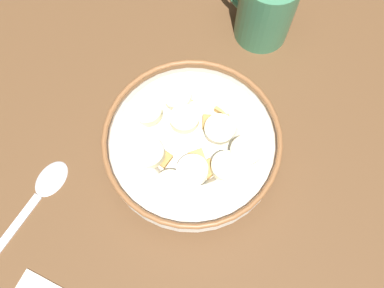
# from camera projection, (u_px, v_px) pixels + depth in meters

# --- Properties ---
(ground_plane) EXTENTS (1.21, 1.21, 0.02)m
(ground_plane) POSITION_uv_depth(u_px,v_px,m) (192.00, 155.00, 0.46)
(ground_plane) COLOR brown
(cereal_bowl) EXTENTS (0.20, 0.20, 0.06)m
(cereal_bowl) POSITION_uv_depth(u_px,v_px,m) (192.00, 144.00, 0.43)
(cereal_bowl) COLOR silver
(cereal_bowl) RESTS_ON ground_plane
(spoon) EXTENTS (0.05, 0.17, 0.01)m
(spoon) POSITION_uv_depth(u_px,v_px,m) (39.00, 193.00, 0.43)
(spoon) COLOR silver
(spoon) RESTS_ON ground_plane
(coffee_mug) EXTENTS (0.10, 0.07, 0.09)m
(coffee_mug) POSITION_uv_depth(u_px,v_px,m) (265.00, 8.00, 0.47)
(coffee_mug) COLOR #3F7F59
(coffee_mug) RESTS_ON ground_plane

